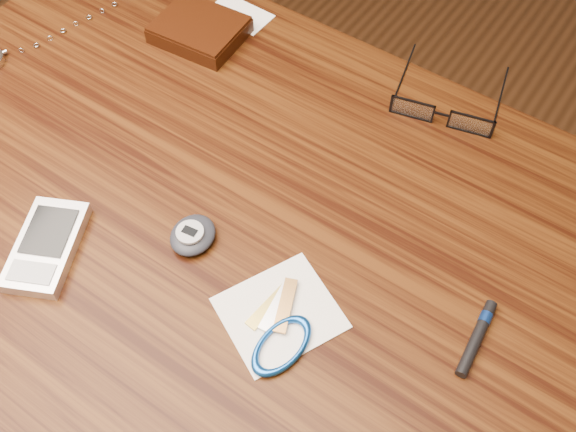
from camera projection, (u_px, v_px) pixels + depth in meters
name	position (u px, v px, depth m)	size (l,w,h in m)	color
ground	(252.00, 419.00, 1.35)	(3.80, 3.80, 0.00)	#472814
desk	(229.00, 265.00, 0.81)	(1.00, 0.70, 0.75)	#341908
wallet_and_card	(201.00, 29.00, 0.89)	(0.13, 0.15, 0.03)	black
eyeglasses	(442.00, 113.00, 0.80)	(0.16, 0.16, 0.03)	black
pda_phone	(46.00, 246.00, 0.70)	(0.11, 0.13, 0.02)	silver
pedometer	(193.00, 235.00, 0.70)	(0.06, 0.06, 0.02)	black
notepad_keys	(280.00, 329.00, 0.65)	(0.14, 0.15, 0.01)	white
black_blue_pen	(478.00, 335.00, 0.64)	(0.02, 0.09, 0.01)	black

